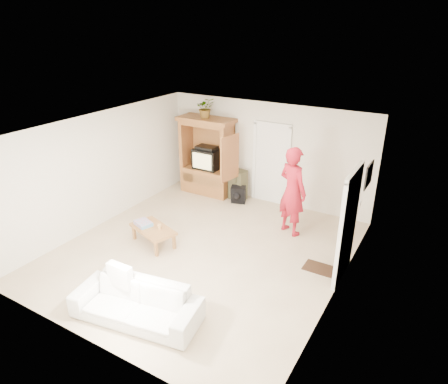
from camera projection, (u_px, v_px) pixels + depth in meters
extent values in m
plane|color=tan|center=(203.00, 251.00, 8.34)|extent=(6.00, 6.00, 0.00)
plane|color=white|center=(200.00, 129.00, 7.30)|extent=(6.00, 6.00, 0.00)
plane|color=silver|center=(267.00, 153.00, 10.19)|extent=(5.50, 0.00, 5.50)
plane|color=silver|center=(81.00, 270.00, 5.45)|extent=(5.50, 0.00, 5.50)
plane|color=silver|center=(101.00, 169.00, 9.10)|extent=(0.00, 6.00, 6.00)
plane|color=silver|center=(342.00, 228.00, 6.54)|extent=(0.00, 6.00, 6.00)
cube|color=#9A632F|center=(207.00, 180.00, 11.04)|extent=(1.40, 0.60, 0.70)
cube|color=#9A632F|center=(187.00, 144.00, 10.96)|extent=(0.10, 0.60, 1.20)
cube|color=#9A632F|center=(228.00, 151.00, 10.36)|extent=(0.10, 0.60, 1.20)
cube|color=#9A632F|center=(212.00, 145.00, 10.87)|extent=(1.40, 0.06, 1.20)
cube|color=#9A632F|center=(206.00, 123.00, 10.40)|extent=(1.40, 0.60, 0.10)
cube|color=#9A632F|center=(206.00, 120.00, 10.36)|extent=(1.52, 0.68, 0.10)
cube|color=#9A632F|center=(230.00, 158.00, 9.83)|extent=(0.16, 0.67, 1.15)
cube|color=black|center=(207.00, 159.00, 10.81)|extent=(0.70, 0.52, 0.55)
cube|color=tan|center=(202.00, 161.00, 10.60)|extent=(0.58, 0.02, 0.42)
cube|color=black|center=(207.00, 148.00, 10.66)|extent=(0.55, 0.35, 0.08)
cube|color=#986634|center=(201.00, 180.00, 10.77)|extent=(1.19, 0.03, 0.25)
cube|color=white|center=(271.00, 165.00, 10.21)|extent=(0.85, 0.05, 2.04)
cube|color=black|center=(348.00, 228.00, 7.14)|extent=(0.05, 0.90, 2.04)
cube|color=black|center=(369.00, 175.00, 7.93)|extent=(0.03, 0.60, 0.48)
cube|color=#382316|center=(319.00, 268.00, 7.74)|extent=(0.60, 0.40, 0.02)
imported|color=#4C7238|center=(205.00, 108.00, 10.22)|extent=(0.62, 0.62, 0.52)
imported|color=#A51625|center=(292.00, 191.00, 8.69)|extent=(0.87, 0.74, 2.01)
imported|color=silver|center=(136.00, 303.00, 6.35)|extent=(2.17, 1.14, 0.60)
cube|color=#986634|center=(153.00, 229.00, 8.46)|extent=(1.17, 0.87, 0.06)
cube|color=#986634|center=(134.00, 232.00, 8.72)|extent=(0.07, 0.07, 0.33)
cube|color=#986634|center=(151.00, 226.00, 8.98)|extent=(0.07, 0.07, 0.33)
cube|color=#986634|center=(156.00, 249.00, 8.09)|extent=(0.07, 0.07, 0.33)
cube|color=#986634|center=(174.00, 242.00, 8.35)|extent=(0.07, 0.07, 0.33)
cube|color=#DC4958|center=(143.00, 223.00, 8.55)|extent=(0.45, 0.40, 0.08)
cylinder|color=tan|center=(159.00, 227.00, 8.40)|extent=(0.08, 0.08, 0.10)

